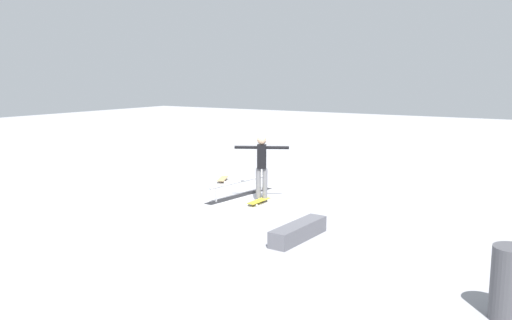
% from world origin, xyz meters
% --- Properties ---
extents(ground_plane, '(60.00, 60.00, 0.00)m').
position_xyz_m(ground_plane, '(0.00, 0.00, 0.00)').
color(ground_plane, '#9E9EA3').
extents(grind_rail, '(2.46, 0.54, 0.40)m').
position_xyz_m(grind_rail, '(0.34, -0.38, 0.17)').
color(grind_rail, black).
rests_on(grind_rail, ground_plane).
extents(skate_ledge, '(1.64, 0.46, 0.31)m').
position_xyz_m(skate_ledge, '(2.88, 2.67, 0.16)').
color(skate_ledge, '#595960').
rests_on(skate_ledge, ground_plane).
extents(skater_main, '(0.71, 1.23, 1.68)m').
position_xyz_m(skater_main, '(0.60, 0.44, 0.98)').
color(skater_main, slate).
rests_on(skater_main, ground_plane).
extents(skateboard_main, '(0.80, 0.26, 0.09)m').
position_xyz_m(skateboard_main, '(0.84, 0.51, 0.07)').
color(skateboard_main, yellow).
rests_on(skateboard_main, ground_plane).
extents(loose_skateboard_natural, '(0.81, 0.51, 0.09)m').
position_xyz_m(loose_skateboard_natural, '(-1.01, -1.90, 0.07)').
color(loose_skateboard_natural, tan).
rests_on(loose_skateboard_natural, ground_plane).
extents(trash_bin, '(0.51, 0.51, 0.98)m').
position_xyz_m(trash_bin, '(4.48, 6.58, 0.49)').
color(trash_bin, '#47474C').
rests_on(trash_bin, ground_plane).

